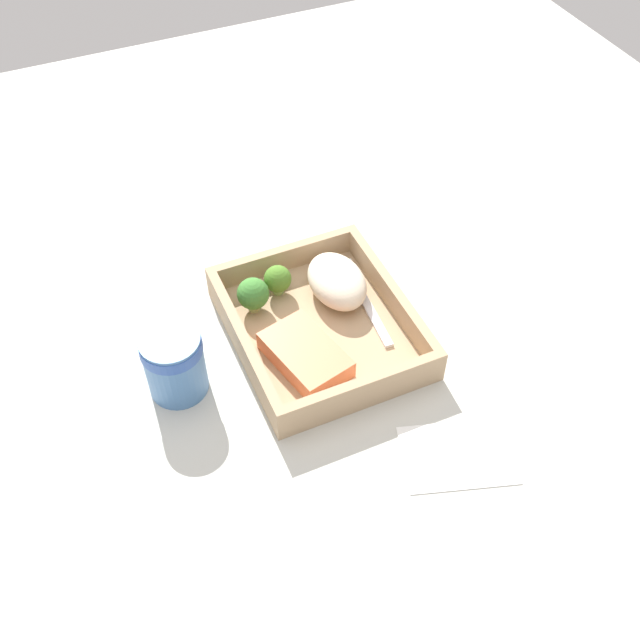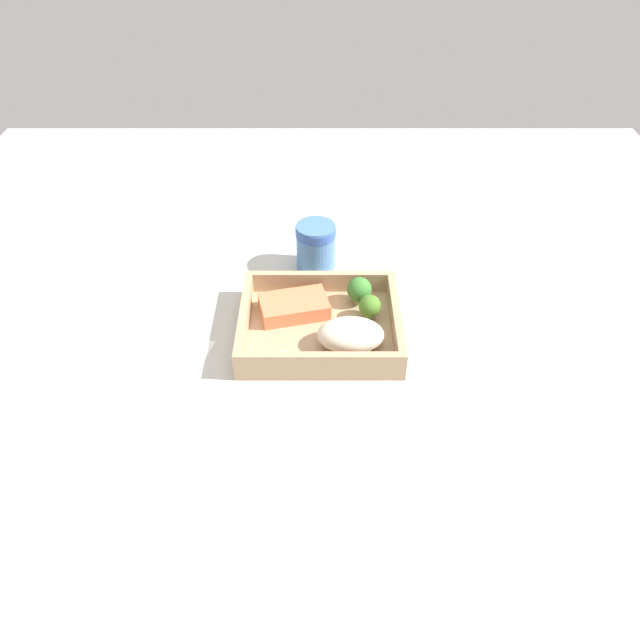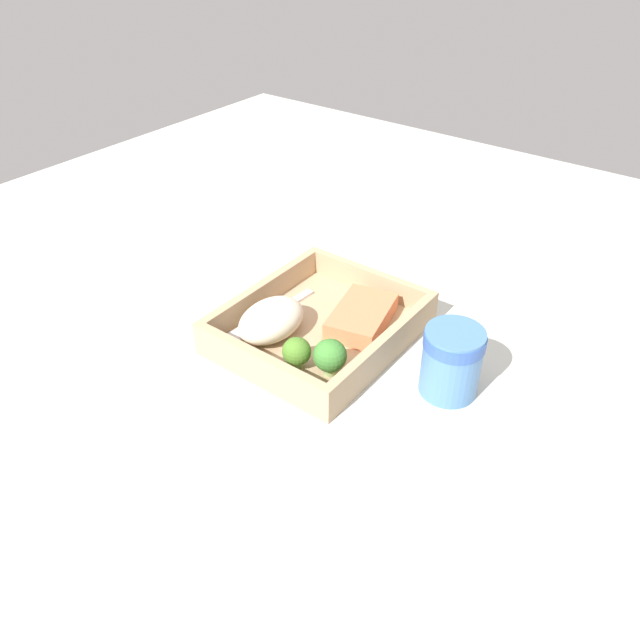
# 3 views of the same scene
# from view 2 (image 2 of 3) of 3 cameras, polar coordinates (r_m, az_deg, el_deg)

# --- Properties ---
(ground_plane) EXTENTS (1.60, 1.60, 0.02)m
(ground_plane) POSITION_cam_2_polar(r_m,az_deg,el_deg) (0.98, -0.00, -1.66)
(ground_plane) COLOR beige
(takeout_tray) EXTENTS (0.25, 0.21, 0.01)m
(takeout_tray) POSITION_cam_2_polar(r_m,az_deg,el_deg) (0.97, -0.00, -0.95)
(takeout_tray) COLOR tan
(takeout_tray) RESTS_ON ground_plane
(tray_rim) EXTENTS (0.25, 0.21, 0.03)m
(tray_rim) POSITION_cam_2_polar(r_m,az_deg,el_deg) (0.96, -0.00, 0.10)
(tray_rim) COLOR tan
(tray_rim) RESTS_ON takeout_tray
(salmon_fillet) EXTENTS (0.12, 0.09, 0.03)m
(salmon_fillet) POSITION_cam_2_polar(r_m,az_deg,el_deg) (0.99, -2.39, 1.26)
(salmon_fillet) COLOR #E4784D
(salmon_fillet) RESTS_ON takeout_tray
(mashed_potatoes) EXTENTS (0.10, 0.07, 0.04)m
(mashed_potatoes) POSITION_cam_2_polar(r_m,az_deg,el_deg) (0.92, 2.81, -1.37)
(mashed_potatoes) COLOR beige
(mashed_potatoes) RESTS_ON takeout_tray
(broccoli_floret_1) EXTENTS (0.04, 0.04, 0.05)m
(broccoli_floret_1) POSITION_cam_2_polar(r_m,az_deg,el_deg) (1.00, 3.62, 2.75)
(broccoli_floret_1) COLOR #88A15F
(broccoli_floret_1) RESTS_ON takeout_tray
(broccoli_floret_2) EXTENTS (0.03, 0.03, 0.04)m
(broccoli_floret_2) POSITION_cam_2_polar(r_m,az_deg,el_deg) (0.98, 4.57, 1.26)
(broccoli_floret_2) COLOR #759F54
(broccoli_floret_2) RESTS_ON takeout_tray
(fork) EXTENTS (0.16, 0.03, 0.00)m
(fork) POSITION_cam_2_polar(r_m,az_deg,el_deg) (0.92, 1.66, -3.44)
(fork) COLOR silver
(fork) RESTS_ON takeout_tray
(paper_cup) EXTENTS (0.07, 0.07, 0.09)m
(paper_cup) POSITION_cam_2_polar(r_m,az_deg,el_deg) (1.10, -0.37, 6.94)
(paper_cup) COLOR #4876AE
(paper_cup) RESTS_ON ground_plane
(receipt_slip) EXTENTS (0.12, 0.14, 0.00)m
(receipt_slip) POSITION_cam_2_polar(r_m,az_deg,el_deg) (0.95, -13.30, -3.73)
(receipt_slip) COLOR white
(receipt_slip) RESTS_ON ground_plane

